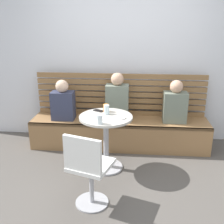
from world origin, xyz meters
TOP-DOWN VIEW (x-y plane):
  - ground at (0.00, 0.00)m, footprint 8.00×8.00m
  - back_wall at (0.00, 1.64)m, footprint 5.20×0.10m
  - booth_bench at (0.00, 1.20)m, footprint 2.70×0.52m
  - booth_backrest at (0.00, 1.44)m, footprint 2.65×0.04m
  - cafe_table at (-0.13, 0.52)m, footprint 0.68×0.68m
  - white_chair at (-0.23, -0.29)m, footprint 0.50×0.50m
  - person_adult at (-0.04, 1.22)m, footprint 0.34×0.22m
  - person_child_left at (0.82, 1.20)m, footprint 0.34×0.22m
  - person_child_middle at (-0.86, 1.17)m, footprint 0.34×0.22m
  - cup_water_clear at (-0.18, 0.25)m, footprint 0.07×0.07m
  - cup_tumbler_orange at (-0.15, 0.70)m, footprint 0.07×0.07m
  - cup_glass_tall at (-0.13, 0.60)m, footprint 0.07×0.07m
  - plate_small at (0.04, 0.47)m, footprint 0.17×0.17m
  - phone_on_table at (-0.25, 0.72)m, footprint 0.16×0.13m

SIDE VIEW (x-z plane):
  - ground at x=0.00m, z-range 0.00..0.00m
  - booth_bench at x=0.00m, z-range 0.00..0.44m
  - white_chair at x=-0.23m, z-range 0.04..0.89m
  - cafe_table at x=-0.13m, z-range 0.15..0.89m
  - person_child_middle at x=-0.86m, z-range 0.40..1.02m
  - person_child_left at x=0.82m, z-range 0.40..1.04m
  - phone_on_table at x=-0.25m, z-range 0.74..0.75m
  - plate_small at x=0.04m, z-range 0.74..0.75m
  - person_adult at x=-0.04m, z-range 0.40..1.12m
  - booth_backrest at x=0.00m, z-range 0.44..1.11m
  - cup_tumbler_orange at x=-0.15m, z-range 0.74..0.84m
  - cup_water_clear at x=-0.18m, z-range 0.74..0.85m
  - cup_glass_tall at x=-0.13m, z-range 0.74..0.86m
  - back_wall at x=0.00m, z-range 0.00..2.90m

